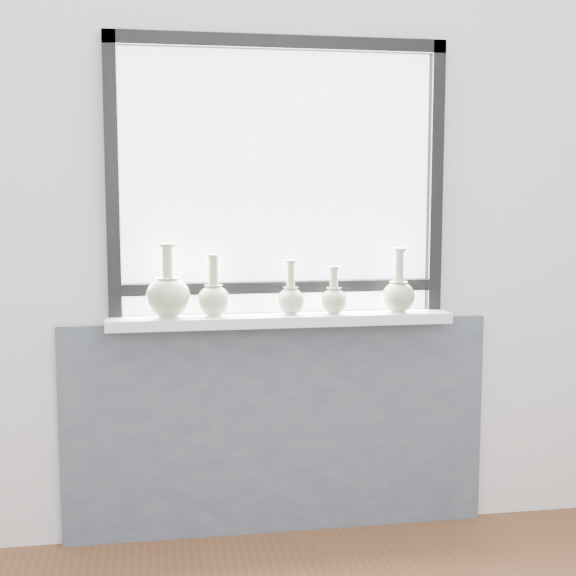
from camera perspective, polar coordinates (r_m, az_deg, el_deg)
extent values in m
cube|color=silver|center=(3.15, -0.79, 5.62)|extent=(3.60, 0.02, 2.60)
cube|color=#515D69|center=(3.25, -0.68, -9.90)|extent=(1.70, 0.03, 0.86)
cube|color=silver|center=(3.08, -0.50, -2.24)|extent=(1.32, 0.18, 0.04)
cube|color=black|center=(3.06, -12.39, 7.78)|extent=(0.05, 0.06, 1.05)
cube|color=black|center=(3.25, 10.39, 7.75)|extent=(0.05, 0.06, 1.05)
cube|color=black|center=(3.15, -0.67, 17.06)|extent=(1.30, 0.06, 0.05)
cube|color=black|center=(3.12, -0.64, 0.08)|extent=(1.20, 0.05, 0.04)
cube|color=white|center=(3.12, -0.72, 7.45)|extent=(1.20, 0.01, 1.00)
cylinder|color=#A9BC90|center=(3.04, -8.50, -1.99)|extent=(0.08, 0.08, 0.01)
ellipsoid|color=#A9BC90|center=(3.03, -8.53, -0.62)|extent=(0.17, 0.17, 0.15)
cone|color=#A9BC90|center=(3.02, -8.55, 0.46)|extent=(0.09, 0.09, 0.03)
cylinder|color=#A9BC90|center=(3.02, -8.57, 1.66)|extent=(0.05, 0.05, 0.13)
cylinder|color=#A9BC90|center=(3.01, -8.59, 3.04)|extent=(0.07, 0.07, 0.01)
cylinder|color=#A9BC90|center=(3.05, -5.29, -1.91)|extent=(0.06, 0.06, 0.01)
ellipsoid|color=#A9BC90|center=(3.04, -5.30, -0.90)|extent=(0.13, 0.13, 0.12)
cone|color=#A9BC90|center=(3.04, -5.31, -0.06)|extent=(0.07, 0.07, 0.03)
cylinder|color=#A9BC90|center=(3.03, -5.33, 1.02)|extent=(0.04, 0.04, 0.12)
cylinder|color=#A9BC90|center=(3.03, -5.34, 2.28)|extent=(0.05, 0.05, 0.01)
cylinder|color=#A9BC90|center=(3.08, 0.19, -1.80)|extent=(0.05, 0.05, 0.01)
ellipsoid|color=#A9BC90|center=(3.07, 0.19, -0.94)|extent=(0.11, 0.11, 0.10)
cone|color=#A9BC90|center=(3.07, 0.19, -0.20)|extent=(0.06, 0.06, 0.03)
cylinder|color=#A9BC90|center=(3.06, 0.19, 0.76)|extent=(0.03, 0.03, 0.11)
cylinder|color=#A9BC90|center=(3.06, 0.19, 1.90)|extent=(0.05, 0.05, 0.01)
cylinder|color=#A9BC90|center=(3.10, 3.27, -1.75)|extent=(0.05, 0.05, 0.01)
ellipsoid|color=#A9BC90|center=(3.10, 3.27, -0.93)|extent=(0.11, 0.11, 0.10)
cone|color=#A9BC90|center=(3.09, 3.28, -0.23)|extent=(0.06, 0.06, 0.03)
cylinder|color=#A9BC90|center=(3.09, 3.28, 0.53)|extent=(0.03, 0.03, 0.09)
cylinder|color=#A9BC90|center=(3.08, 3.29, 1.45)|extent=(0.04, 0.04, 0.01)
cylinder|color=#A9BC90|center=(3.16, 7.84, -1.64)|extent=(0.06, 0.06, 0.01)
ellipsoid|color=#A9BC90|center=(3.15, 7.85, -0.63)|extent=(0.13, 0.13, 0.12)
cone|color=#A9BC90|center=(3.15, 7.87, 0.20)|extent=(0.07, 0.07, 0.03)
cylinder|color=#A9BC90|center=(3.14, 7.89, 1.38)|extent=(0.04, 0.04, 0.14)
cylinder|color=#A9BC90|center=(3.14, 7.91, 2.73)|extent=(0.06, 0.06, 0.01)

